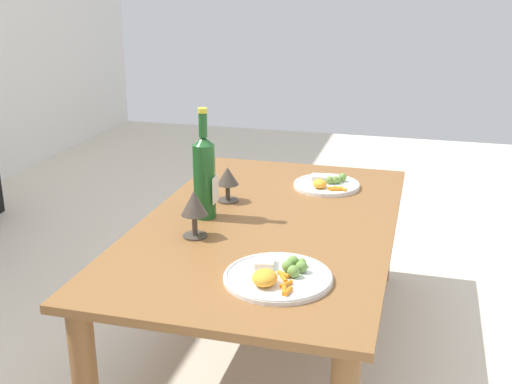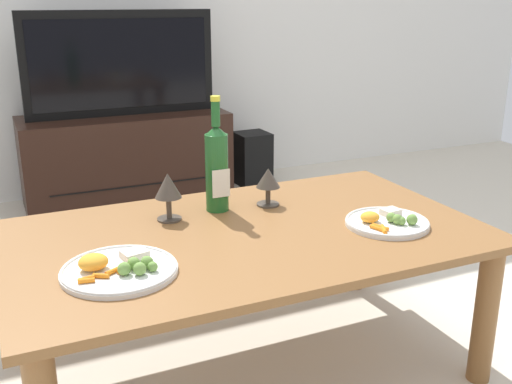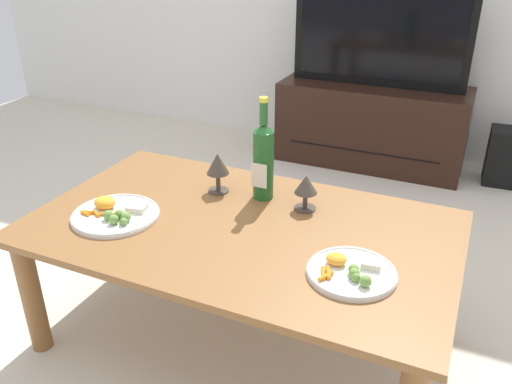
# 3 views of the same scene
# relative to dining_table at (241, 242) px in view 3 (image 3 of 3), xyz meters

# --- Properties ---
(ground_plane) EXTENTS (6.40, 6.40, 0.00)m
(ground_plane) POSITION_rel_dining_table_xyz_m (0.00, 0.00, -0.40)
(ground_plane) COLOR beige
(dining_table) EXTENTS (1.39, 0.82, 0.47)m
(dining_table) POSITION_rel_dining_table_xyz_m (0.00, 0.00, 0.00)
(dining_table) COLOR brown
(dining_table) RESTS_ON ground_plane
(tv_stand) EXTENTS (1.14, 0.44, 0.51)m
(tv_stand) POSITION_rel_dining_table_xyz_m (0.04, 1.82, -0.15)
(tv_stand) COLOR black
(tv_stand) RESTS_ON ground_plane
(tv_screen) EXTENTS (1.04, 0.05, 0.56)m
(tv_screen) POSITION_rel_dining_table_xyz_m (0.04, 1.82, 0.39)
(tv_screen) COLOR black
(tv_screen) RESTS_ON tv_stand
(floor_speaker) EXTENTS (0.21, 0.21, 0.33)m
(floor_speaker) POSITION_rel_dining_table_xyz_m (0.83, 1.83, -0.24)
(floor_speaker) COLOR black
(floor_speaker) RESTS_ON ground_plane
(wine_bottle) EXTENTS (0.07, 0.08, 0.37)m
(wine_bottle) POSITION_rel_dining_table_xyz_m (-0.01, 0.21, 0.22)
(wine_bottle) COLOR #1E5923
(wine_bottle) RESTS_ON dining_table
(goblet_left) EXTENTS (0.08, 0.08, 0.15)m
(goblet_left) POSITION_rel_dining_table_xyz_m (-0.18, 0.19, 0.17)
(goblet_left) COLOR #473D33
(goblet_left) RESTS_ON dining_table
(goblet_right) EXTENTS (0.08, 0.08, 0.13)m
(goblet_right) POSITION_rel_dining_table_xyz_m (0.16, 0.19, 0.15)
(goblet_right) COLOR #473D33
(goblet_right) RESTS_ON dining_table
(dinner_plate_left) EXTENTS (0.29, 0.29, 0.05)m
(dinner_plate_left) POSITION_rel_dining_table_xyz_m (-0.41, -0.13, 0.08)
(dinner_plate_left) COLOR white
(dinner_plate_left) RESTS_ON dining_table
(dinner_plate_right) EXTENTS (0.25, 0.25, 0.05)m
(dinner_plate_right) POSITION_rel_dining_table_xyz_m (0.41, -0.13, 0.08)
(dinner_plate_right) COLOR white
(dinner_plate_right) RESTS_ON dining_table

